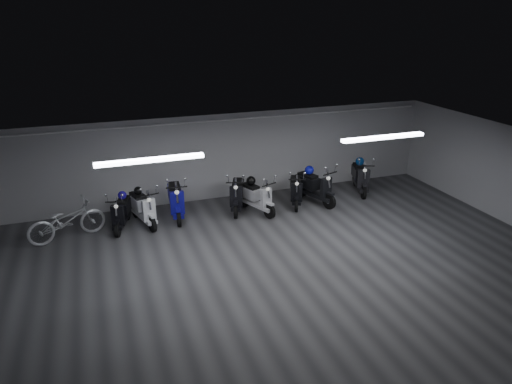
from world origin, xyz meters
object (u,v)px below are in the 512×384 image
object	(u,v)px
helmet_0	(360,161)
helmet_2	(309,170)
scooter_7	(296,185)
scooter_5	(237,189)
helmet_1	(251,181)
scooter_2	(142,202)
bicycle	(66,216)
scooter_6	(256,192)
scooter_8	(315,182)
helmet_4	(122,195)
scooter_9	(361,173)
helmet_3	(138,191)
scooter_1	(121,207)
scooter_4	(176,194)

from	to	relation	value
helmet_0	helmet_2	size ratio (longest dim) A/B	1.00
scooter_7	scooter_5	bearing A→B (deg)	-164.00
scooter_7	helmet_1	xyz separation A→B (m)	(-1.50, 0.04, 0.32)
scooter_2	bicycle	size ratio (longest dim) A/B	0.90
scooter_6	scooter_8	xyz separation A→B (m)	(2.03, 0.12, 0.06)
helmet_4	bicycle	bearing A→B (deg)	-164.09
scooter_6	helmet_4	bearing A→B (deg)	151.62
scooter_2	bicycle	distance (m)	2.07
helmet_0	scooter_8	bearing A→B (deg)	-163.10
helmet_1	helmet_4	bearing A→B (deg)	176.74
scooter_8	helmet_0	size ratio (longest dim) A/B	6.65
helmet_0	helmet_1	distance (m)	4.13
scooter_8	scooter_9	xyz separation A→B (m)	(1.89, 0.35, -0.02)
helmet_3	scooter_7	bearing A→B (deg)	-3.78
scooter_8	scooter_6	bearing A→B (deg)	163.87
scooter_5	scooter_8	distance (m)	2.53
scooter_1	scooter_6	world-z (taller)	scooter_6
scooter_5	scooter_9	world-z (taller)	scooter_9
scooter_9	helmet_2	bearing A→B (deg)	-157.97
scooter_4	scooter_6	distance (m)	2.42
scooter_9	helmet_2	distance (m)	2.01
bicycle	helmet_4	xyz separation A→B (m)	(1.53, 0.44, 0.25)
scooter_2	helmet_4	distance (m)	0.60
scooter_8	scooter_5	bearing A→B (deg)	154.72
scooter_1	bicycle	bearing A→B (deg)	-154.01
helmet_1	helmet_3	distance (m)	3.36
scooter_7	bicycle	distance (m)	6.83
scooter_6	helmet_4	distance (m)	3.93
scooter_1	scooter_7	size ratio (longest dim) A/B	0.98
scooter_4	scooter_8	world-z (taller)	scooter_4
helmet_1	helmet_3	xyz separation A→B (m)	(-3.35, 0.28, 0.00)
scooter_2	helmet_0	distance (m)	7.40
scooter_5	helmet_4	size ratio (longest dim) A/B	7.55
scooter_8	scooter_4	bearing A→B (deg)	156.32
scooter_2	scooter_9	bearing A→B (deg)	-14.02
scooter_8	helmet_0	distance (m)	2.09
scooter_9	scooter_8	bearing A→B (deg)	-150.23
scooter_4	helmet_3	bearing A→B (deg)	-178.58
scooter_7	scooter_6	bearing A→B (deg)	-150.66
scooter_9	scooter_5	bearing A→B (deg)	-159.59
bicycle	helmet_2	size ratio (longest dim) A/B	7.02
helmet_1	helmet_2	bearing A→B (deg)	3.93
scooter_9	helmet_3	world-z (taller)	scooter_9
scooter_1	scooter_9	distance (m)	7.89
scooter_1	helmet_3	xyz separation A→B (m)	(0.53, 0.29, 0.33)
scooter_2	scooter_6	world-z (taller)	scooter_2
scooter_1	helmet_3	size ratio (longest dim) A/B	7.06
scooter_4	helmet_2	size ratio (longest dim) A/B	6.85
helmet_4	scooter_5	bearing A→B (deg)	-1.20
scooter_5	bicycle	bearing A→B (deg)	-154.16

